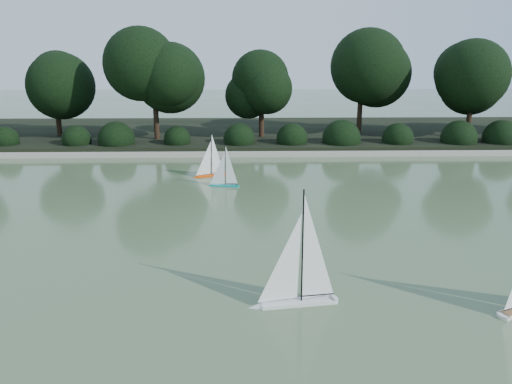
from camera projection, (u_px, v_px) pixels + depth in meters
ground at (226, 262)px, 8.71m from camera, size 80.00×80.00×0.00m
pond_coping at (235, 154)px, 17.34m from camera, size 40.00×0.35×0.18m
far_bank at (237, 134)px, 21.16m from camera, size 40.00×8.00×0.30m
tree_line at (268, 75)px, 19.01m from camera, size 26.31×3.93×4.39m
shrub_hedge at (235, 139)px, 18.10m from camera, size 29.10×1.10×1.10m
sailboat_white_a at (291, 287)px, 7.17m from camera, size 1.35×0.40×1.84m
sailboat_orange at (208, 169)px, 14.56m from camera, size 0.98×0.50×1.38m
sailboat_teal at (222, 179)px, 13.52m from camera, size 0.91×0.28×1.24m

